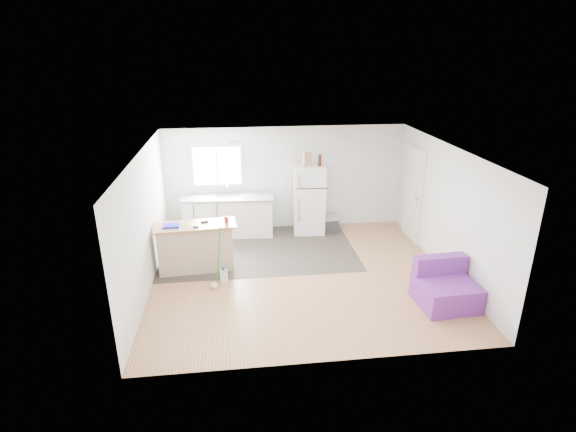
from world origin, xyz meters
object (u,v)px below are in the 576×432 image
object	(u,v)px
purple_seat	(445,289)
kitchen_cabinets	(229,215)
peninsula	(196,247)
red_cup	(226,219)
refrigerator	(309,199)
cooler	(328,224)
bottle_left	(320,161)
cleaner_jug	(224,276)
cardboard_box	(307,159)
mop	(215,276)
blue_tray	(171,226)
bottle_right	(320,160)

from	to	relation	value
purple_seat	kitchen_cabinets	bearing A→B (deg)	133.23
peninsula	red_cup	bearing A→B (deg)	-0.55
kitchen_cabinets	purple_seat	bearing A→B (deg)	-39.26
refrigerator	cooler	size ratio (longest dim) A/B	3.24
purple_seat	bottle_left	bearing A→B (deg)	111.90
cleaner_jug	cardboard_box	xyz separation A→B (m)	(1.88, 2.17, 1.61)
refrigerator	kitchen_cabinets	bearing A→B (deg)	-175.97
cardboard_box	mop	bearing A→B (deg)	-130.53
blue_tray	cardboard_box	world-z (taller)	cardboard_box
kitchen_cabinets	peninsula	world-z (taller)	kitchen_cabinets
mop	red_cup	xyz separation A→B (m)	(0.22, 0.82, 0.76)
cleaner_jug	mop	bearing A→B (deg)	-135.61
blue_tray	bottle_left	distance (m)	3.55
kitchen_cabinets	blue_tray	world-z (taller)	kitchen_cabinets
peninsula	cardboard_box	size ratio (longest dim) A/B	5.20
red_cup	cooler	bearing A→B (deg)	33.80
mop	purple_seat	bearing A→B (deg)	-38.95
purple_seat	cardboard_box	distance (m)	4.08
mop	bottle_left	world-z (taller)	bottle_left
cleaner_jug	bottle_left	distance (m)	3.42
bottle_left	bottle_right	world-z (taller)	same
cooler	bottle_right	xyz separation A→B (m)	(-0.23, 0.00, 1.53)
cooler	cardboard_box	size ratio (longest dim) A/B	1.63
peninsula	blue_tray	bearing A→B (deg)	-177.11
refrigerator	bottle_right	distance (m)	0.95
cleaner_jug	cardboard_box	distance (m)	3.29
cardboard_box	red_cup	bearing A→B (deg)	-139.34
peninsula	cooler	distance (m)	3.34
kitchen_cabinets	bottle_left	xyz separation A→B (m)	(2.05, -0.13, 1.25)
peninsula	purple_seat	xyz separation A→B (m)	(4.21, -1.76, -0.20)
peninsula	mop	world-z (taller)	mop
purple_seat	cleaner_jug	world-z (taller)	purple_seat
peninsula	bottle_left	size ratio (longest dim) A/B	6.24
cleaner_jug	bottle_left	size ratio (longest dim) A/B	1.19
mop	cardboard_box	xyz separation A→B (m)	(2.01, 2.36, 1.50)
red_cup	bottle_left	size ratio (longest dim) A/B	0.48
refrigerator	bottle_left	size ratio (longest dim) A/B	6.35
cooler	purple_seat	distance (m)	3.60
purple_seat	mop	distance (m)	3.95
refrigerator	mop	xyz separation A→B (m)	(-2.09, -2.41, -0.56)
cardboard_box	bottle_left	size ratio (longest dim) A/B	1.20
peninsula	bottle_right	xyz separation A→B (m)	(2.69, 1.59, 1.24)
bottle_left	bottle_right	size ratio (longest dim) A/B	1.00
kitchen_cabinets	blue_tray	size ratio (longest dim) A/B	6.98
cooler	cleaner_jug	bearing A→B (deg)	-142.31
refrigerator	cardboard_box	size ratio (longest dim) A/B	5.29
cooler	bottle_left	bearing A→B (deg)	-170.60
mop	cooler	bearing A→B (deg)	18.53
peninsula	bottle_right	size ratio (longest dim) A/B	6.24
refrigerator	mop	distance (m)	3.24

